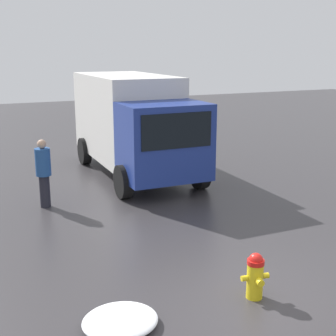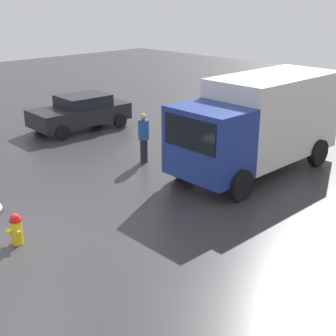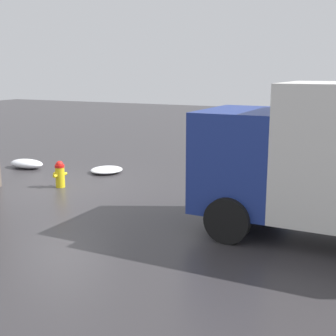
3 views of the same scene
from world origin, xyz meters
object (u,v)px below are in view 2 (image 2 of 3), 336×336
(fire_hydrant, at_px, (16,228))
(pedestrian, at_px, (144,136))
(parked_car, at_px, (80,112))
(delivery_truck, at_px, (260,121))

(fire_hydrant, bearing_deg, pedestrian, -149.43)
(pedestrian, bearing_deg, fire_hydrant, -51.20)
(parked_car, bearing_deg, delivery_truck, -168.76)
(fire_hydrant, xyz_separation_m, parked_car, (6.74, 7.27, 0.36))
(fire_hydrant, distance_m, delivery_truck, 8.18)
(pedestrian, distance_m, parked_car, 5.15)
(fire_hydrant, relative_size, parked_car, 0.18)
(delivery_truck, distance_m, pedestrian, 3.91)
(delivery_truck, xyz_separation_m, pedestrian, (-2.17, 3.17, -0.72))
(delivery_truck, relative_size, pedestrian, 3.66)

